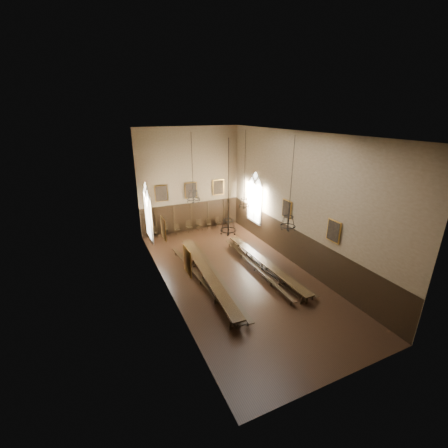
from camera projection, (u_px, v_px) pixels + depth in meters
floor at (237, 276)px, 19.69m from camera, size 9.00×18.00×0.02m
ceiling at (239, 133)px, 16.50m from camera, size 9.00×18.00×0.02m
wall_back at (190, 181)px, 25.75m from camera, size 9.00×0.02×9.00m
wall_front at (356, 284)px, 10.44m from camera, size 9.00×0.02×9.00m
wall_left at (164, 221)px, 16.33m from camera, size 0.02×18.00×9.00m
wall_right at (298, 202)px, 19.86m from camera, size 0.02×18.00×9.00m
wainscot_panelling at (237, 258)px, 19.25m from camera, size 9.00×18.00×2.50m
table_left at (207, 277)px, 18.76m from camera, size 1.37×10.18×0.79m
table_right at (264, 266)px, 20.17m from camera, size 0.81×9.09×0.71m
bench_left_outer at (200, 280)px, 18.57m from camera, size 0.90×9.86×0.44m
bench_left_inner at (216, 275)px, 19.14m from camera, size 0.95×10.41×0.47m
bench_right_inner at (255, 267)px, 20.18m from camera, size 0.49×9.06×0.41m
bench_right_outer at (269, 265)px, 20.49m from camera, size 0.80×9.04×0.41m
chair_0 at (156, 234)px, 25.55m from camera, size 0.47×0.47×0.94m
chair_1 at (166, 232)px, 25.89m from camera, size 0.54×0.54×1.00m
chair_2 at (178, 231)px, 26.24m from camera, size 0.41×0.41×0.87m
chair_3 at (189, 229)px, 26.63m from camera, size 0.52×0.52×1.04m
chair_4 at (199, 227)px, 27.01m from camera, size 0.46×0.46×1.00m
chair_5 at (209, 226)px, 27.44m from camera, size 0.47×0.47×0.88m
chair_6 at (218, 224)px, 27.79m from camera, size 0.46×0.46×0.92m
chair_7 at (229, 223)px, 28.20m from camera, size 0.45×0.45×0.87m
chandelier_back_left at (193, 195)px, 18.77m from camera, size 0.83×0.83×4.22m
chandelier_back_right at (244, 200)px, 21.01m from camera, size 0.77×0.77×5.26m
chandelier_front_left at (228, 224)px, 15.29m from camera, size 0.85×0.85×4.75m
chandelier_front_right at (288, 221)px, 16.79m from camera, size 0.87×0.87×5.11m
portrait_back_0 at (161, 193)px, 24.91m from camera, size 1.10×0.12×1.40m
portrait_back_1 at (191, 190)px, 25.92m from camera, size 1.10×0.12×1.40m
portrait_back_2 at (218, 187)px, 26.94m from camera, size 1.10×0.12×1.40m
portrait_left_0 at (163, 228)px, 17.52m from camera, size 0.12×1.00×1.30m
portrait_left_1 at (187, 261)px, 13.69m from camera, size 0.12×1.00×1.30m
portrait_right_0 at (287, 209)px, 20.94m from camera, size 0.12×1.00×1.30m
portrait_right_1 at (334, 231)px, 17.12m from camera, size 0.12×1.00×1.30m
window_right at (255, 197)px, 24.89m from camera, size 0.20×2.20×4.60m
window_left at (148, 211)px, 21.43m from camera, size 0.20×2.20×4.60m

